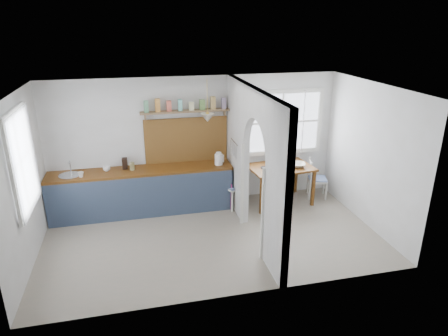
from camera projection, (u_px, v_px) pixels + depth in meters
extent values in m
cube|color=gray|center=(213.00, 238.00, 7.02)|extent=(5.80, 3.20, 0.01)
cube|color=silver|center=(211.00, 89.00, 6.11)|extent=(5.80, 3.20, 0.01)
cube|color=silver|center=(196.00, 141.00, 8.03)|extent=(5.80, 0.01, 2.60)
cube|color=silver|center=(237.00, 211.00, 5.11)|extent=(5.80, 0.01, 2.60)
cube|color=silver|center=(22.00, 184.00, 5.95)|extent=(0.01, 3.20, 2.60)
cube|color=silver|center=(370.00, 156.00, 7.18)|extent=(0.01, 3.20, 2.60)
cube|color=silver|center=(278.00, 194.00, 5.62)|extent=(0.12, 0.80, 2.60)
cube|color=silver|center=(238.00, 148.00, 7.63)|extent=(0.12, 1.20, 2.60)
cube|color=silver|center=(258.00, 123.00, 6.26)|extent=(0.12, 1.20, 1.05)
cube|color=#593011|center=(141.00, 171.00, 7.66)|extent=(3.50, 0.60, 0.05)
cube|color=#2E374D|center=(144.00, 198.00, 7.56)|extent=(3.50, 0.03, 0.85)
cube|color=black|center=(143.00, 191.00, 7.86)|extent=(3.46, 0.45, 0.85)
cylinder|color=silver|center=(70.00, 176.00, 7.38)|extent=(0.40, 0.40, 0.02)
cube|color=brown|center=(186.00, 140.00, 7.94)|extent=(1.65, 0.03, 0.90)
cube|color=olive|center=(186.00, 111.00, 7.65)|extent=(1.75, 0.20, 0.03)
cube|color=#47805A|center=(146.00, 108.00, 7.46)|extent=(0.09, 0.09, 0.18)
cube|color=#B87829|center=(158.00, 107.00, 7.50)|extent=(0.09, 0.09, 0.18)
cube|color=#BB4D39|center=(169.00, 107.00, 7.55)|extent=(0.09, 0.09, 0.18)
cube|color=#5EB3A8|center=(180.00, 106.00, 7.59)|extent=(0.09, 0.09, 0.18)
cube|color=beige|center=(191.00, 106.00, 7.64)|extent=(0.09, 0.09, 0.18)
cube|color=#517F36|center=(202.00, 105.00, 7.69)|extent=(0.09, 0.09, 0.18)
cube|color=#A38442|center=(213.00, 105.00, 7.73)|extent=(0.09, 0.09, 0.18)
cube|color=slate|center=(224.00, 104.00, 7.78)|extent=(0.09, 0.09, 0.18)
cone|color=beige|center=(207.00, 118.00, 7.44)|extent=(0.26, 0.26, 0.16)
cylinder|color=silver|center=(234.00, 142.00, 7.46)|extent=(0.02, 0.50, 0.02)
imported|color=white|center=(81.00, 175.00, 7.27)|extent=(0.12, 0.12, 0.10)
imported|color=white|center=(107.00, 168.00, 7.56)|extent=(0.16, 0.16, 0.11)
cube|color=black|center=(125.00, 163.00, 7.67)|extent=(0.10, 0.13, 0.21)
cylinder|color=olive|center=(132.00, 166.00, 7.61)|extent=(0.10, 0.10, 0.15)
cube|color=#BC3786|center=(231.00, 197.00, 7.95)|extent=(0.02, 0.03, 0.56)
cube|color=orange|center=(232.00, 199.00, 7.92)|extent=(0.02, 0.03, 0.44)
imported|color=silver|center=(298.00, 165.00, 8.10)|extent=(0.39, 0.39, 0.08)
imported|color=#498750|center=(276.00, 167.00, 7.97)|extent=(0.11, 0.11, 0.08)
cylinder|color=black|center=(265.00, 168.00, 8.03)|extent=(0.20, 0.20, 0.02)
imported|color=slate|center=(278.00, 158.00, 8.31)|extent=(0.18, 0.18, 0.18)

